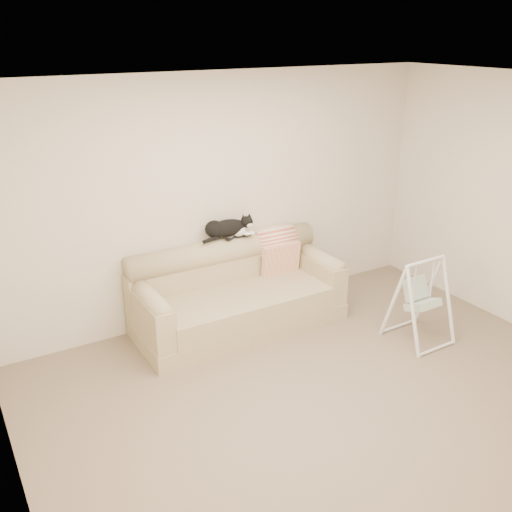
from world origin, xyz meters
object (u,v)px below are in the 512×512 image
at_px(sofa, 236,294).
at_px(tuxedo_cat, 228,228).
at_px(remote_b, 243,235).
at_px(remote_a, 232,237).
at_px(baby_swing, 420,300).

height_order(sofa, tuxedo_cat, tuxedo_cat).
xyz_separation_m(sofa, remote_b, (0.21, 0.22, 0.56)).
distance_m(sofa, remote_a, 0.61).
relative_size(sofa, remote_b, 12.78).
bearing_deg(remote_a, baby_swing, -46.64).
height_order(remote_a, tuxedo_cat, tuxedo_cat).
height_order(remote_b, baby_swing, remote_b).
bearing_deg(remote_b, baby_swing, -49.30).
distance_m(remote_b, baby_swing, 1.96).
bearing_deg(remote_a, remote_b, -3.43).
xyz_separation_m(remote_a, tuxedo_cat, (-0.03, 0.02, 0.10)).
height_order(sofa, remote_a, remote_a).
bearing_deg(baby_swing, remote_b, 130.70).
relative_size(tuxedo_cat, baby_swing, 0.69).
bearing_deg(sofa, baby_swing, -40.11).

